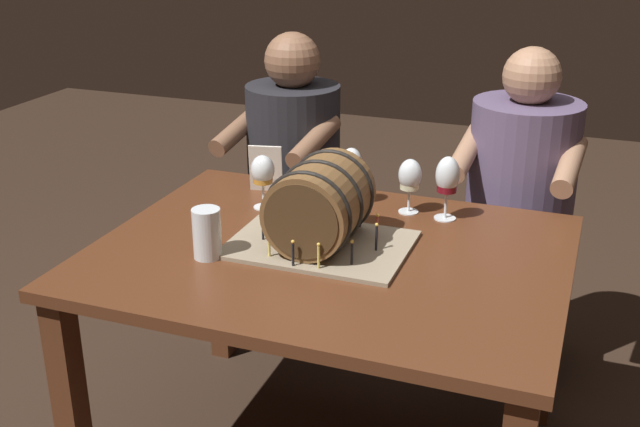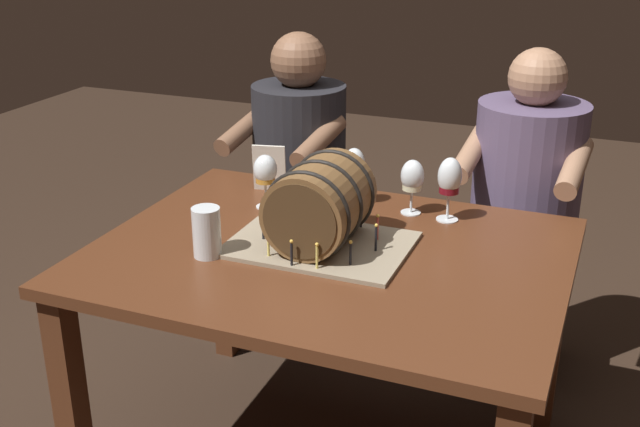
{
  "view_description": "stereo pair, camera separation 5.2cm",
  "coord_description": "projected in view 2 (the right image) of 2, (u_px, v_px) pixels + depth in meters",
  "views": [
    {
      "loc": [
        0.67,
        -1.88,
        1.64
      ],
      "look_at": [
        -0.03,
        0.01,
        0.82
      ],
      "focal_mm": 44.15,
      "sensor_mm": 36.0,
      "label": 1
    },
    {
      "loc": [
        0.72,
        -1.86,
        1.64
      ],
      "look_at": [
        -0.03,
        0.01,
        0.82
      ],
      "focal_mm": 44.15,
      "sensor_mm": 36.0,
      "label": 2
    }
  ],
  "objects": [
    {
      "name": "wine_glass_red",
      "position": [
        450.0,
        179.0,
        2.35
      ],
      "size": [
        0.07,
        0.07,
        0.2
      ],
      "color": "white",
      "rests_on": "dining_table"
    },
    {
      "name": "menu_card",
      "position": [
        269.0,
        168.0,
        2.61
      ],
      "size": [
        0.11,
        0.05,
        0.16
      ],
      "primitive_type": "cube",
      "rotation": [
        0.11,
        0.0,
        0.22
      ],
      "color": "silver",
      "rests_on": "dining_table"
    },
    {
      "name": "wine_glass_white",
      "position": [
        412.0,
        178.0,
        2.41
      ],
      "size": [
        0.07,
        0.07,
        0.17
      ],
      "color": "white",
      "rests_on": "dining_table"
    },
    {
      "name": "wine_glass_empty",
      "position": [
        354.0,
        165.0,
        2.48
      ],
      "size": [
        0.07,
        0.07,
        0.19
      ],
      "color": "white",
      "rests_on": "dining_table"
    },
    {
      "name": "person_seated_left",
      "position": [
        299.0,
        194.0,
        3.07
      ],
      "size": [
        0.43,
        0.51,
        1.18
      ],
      "color": "black",
      "rests_on": "ground"
    },
    {
      "name": "person_seated_right",
      "position": [
        522.0,
        223.0,
        2.78
      ],
      "size": [
        0.43,
        0.5,
        1.18
      ],
      "color": "#372D40",
      "rests_on": "ground"
    },
    {
      "name": "wine_glass_amber",
      "position": [
        265.0,
        172.0,
        2.45
      ],
      "size": [
        0.07,
        0.07,
        0.17
      ],
      "color": "white",
      "rests_on": "dining_table"
    },
    {
      "name": "dining_table",
      "position": [
        330.0,
        282.0,
        2.23
      ],
      "size": [
        1.3,
        1.01,
        0.72
      ],
      "color": "#562D19",
      "rests_on": "ground"
    },
    {
      "name": "beer_pint",
      "position": [
        207.0,
        235.0,
        2.14
      ],
      "size": [
        0.08,
        0.08,
        0.14
      ],
      "color": "white",
      "rests_on": "dining_table"
    },
    {
      "name": "barrel_cake",
      "position": [
        320.0,
        208.0,
        2.17
      ],
      "size": [
        0.5,
        0.36,
        0.26
      ],
      "color": "gray",
      "rests_on": "dining_table"
    }
  ]
}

